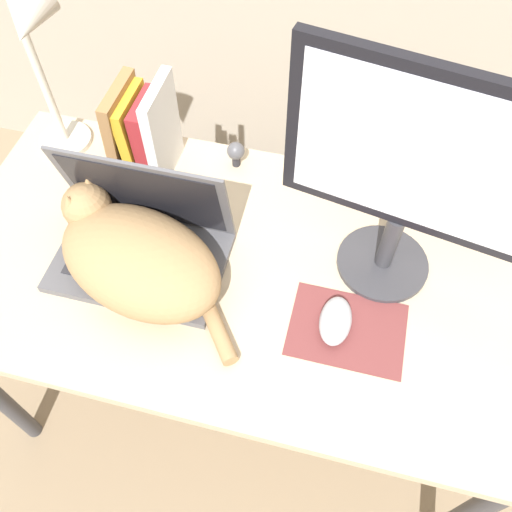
{
  "coord_description": "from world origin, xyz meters",
  "views": [
    {
      "loc": [
        0.19,
        -0.27,
        1.7
      ],
      "look_at": [
        0.04,
        0.31,
        0.82
      ],
      "focal_mm": 38.0,
      "sensor_mm": 36.0,
      "label": 1
    }
  ],
  "objects_px": {
    "laptop": "(142,241)",
    "cat": "(136,257)",
    "book_row": "(143,132)",
    "computer_mouse": "(336,321)",
    "external_monitor": "(414,173)",
    "desk_lamp": "(35,49)",
    "webcam": "(236,152)"
  },
  "relations": [
    {
      "from": "laptop",
      "to": "book_row",
      "type": "xyz_separation_m",
      "value": [
        -0.08,
        0.25,
        0.06
      ]
    },
    {
      "from": "cat",
      "to": "external_monitor",
      "type": "bearing_deg",
      "value": 17.42
    },
    {
      "from": "laptop",
      "to": "external_monitor",
      "type": "bearing_deg",
      "value": 10.99
    },
    {
      "from": "computer_mouse",
      "to": "cat",
      "type": "bearing_deg",
      "value": 177.92
    },
    {
      "from": "external_monitor",
      "to": "computer_mouse",
      "type": "height_order",
      "value": "external_monitor"
    },
    {
      "from": "cat",
      "to": "computer_mouse",
      "type": "xyz_separation_m",
      "value": [
        0.42,
        -0.02,
        -0.05
      ]
    },
    {
      "from": "external_monitor",
      "to": "webcam",
      "type": "xyz_separation_m",
      "value": [
        -0.38,
        0.21,
        -0.24
      ]
    },
    {
      "from": "cat",
      "to": "book_row",
      "type": "height_order",
      "value": "book_row"
    },
    {
      "from": "cat",
      "to": "desk_lamp",
      "type": "xyz_separation_m",
      "value": [
        -0.3,
        0.3,
        0.22
      ]
    },
    {
      "from": "book_row",
      "to": "desk_lamp",
      "type": "xyz_separation_m",
      "value": [
        -0.2,
        -0.01,
        0.19
      ]
    },
    {
      "from": "computer_mouse",
      "to": "book_row",
      "type": "height_order",
      "value": "book_row"
    },
    {
      "from": "computer_mouse",
      "to": "book_row",
      "type": "bearing_deg",
      "value": 147.61
    },
    {
      "from": "external_monitor",
      "to": "book_row",
      "type": "relative_size",
      "value": 2.07
    },
    {
      "from": "external_monitor",
      "to": "cat",
      "type": "bearing_deg",
      "value": -162.58
    },
    {
      "from": "computer_mouse",
      "to": "laptop",
      "type": "bearing_deg",
      "value": 170.61
    },
    {
      "from": "book_row",
      "to": "webcam",
      "type": "bearing_deg",
      "value": 14.77
    },
    {
      "from": "cat",
      "to": "desk_lamp",
      "type": "relative_size",
      "value": 1.01
    },
    {
      "from": "laptop",
      "to": "book_row",
      "type": "height_order",
      "value": "laptop"
    },
    {
      "from": "cat",
      "to": "computer_mouse",
      "type": "distance_m",
      "value": 0.42
    },
    {
      "from": "laptop",
      "to": "computer_mouse",
      "type": "xyz_separation_m",
      "value": [
        0.43,
        -0.07,
        -0.03
      ]
    },
    {
      "from": "laptop",
      "to": "external_monitor",
      "type": "relative_size",
      "value": 0.72
    },
    {
      "from": "book_row",
      "to": "laptop",
      "type": "bearing_deg",
      "value": -72.0
    },
    {
      "from": "computer_mouse",
      "to": "webcam",
      "type": "distance_m",
      "value": 0.49
    },
    {
      "from": "computer_mouse",
      "to": "webcam",
      "type": "xyz_separation_m",
      "value": [
        -0.31,
        0.38,
        0.02
      ]
    },
    {
      "from": "external_monitor",
      "to": "book_row",
      "type": "height_order",
      "value": "external_monitor"
    },
    {
      "from": "laptop",
      "to": "cat",
      "type": "xyz_separation_m",
      "value": [
        0.01,
        -0.06,
        0.03
      ]
    },
    {
      "from": "book_row",
      "to": "desk_lamp",
      "type": "distance_m",
      "value": 0.27
    },
    {
      "from": "cat",
      "to": "external_monitor",
      "type": "relative_size",
      "value": 0.89
    },
    {
      "from": "book_row",
      "to": "webcam",
      "type": "xyz_separation_m",
      "value": [
        0.2,
        0.05,
        -0.07
      ]
    },
    {
      "from": "computer_mouse",
      "to": "webcam",
      "type": "height_order",
      "value": "webcam"
    },
    {
      "from": "webcam",
      "to": "cat",
      "type": "bearing_deg",
      "value": -106.48
    },
    {
      "from": "cat",
      "to": "book_row",
      "type": "relative_size",
      "value": 1.85
    }
  ]
}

